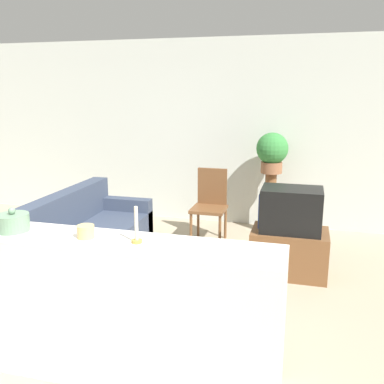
# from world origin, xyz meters

# --- Properties ---
(ground_plane) EXTENTS (14.00, 14.00, 0.00)m
(ground_plane) POSITION_xyz_m (0.00, 0.00, 0.00)
(ground_plane) COLOR tan
(wall_back) EXTENTS (9.00, 0.06, 2.70)m
(wall_back) POSITION_xyz_m (0.00, 3.43, 1.35)
(wall_back) COLOR silver
(wall_back) RESTS_ON ground_plane
(couch) EXTENTS (0.83, 1.89, 0.84)m
(couch) POSITION_xyz_m (-0.89, 1.34, 0.29)
(couch) COLOR #384256
(couch) RESTS_ON ground_plane
(tv_stand) EXTENTS (0.81, 0.53, 0.49)m
(tv_stand) POSITION_xyz_m (1.36, 1.71, 0.25)
(tv_stand) COLOR brown
(tv_stand) RESTS_ON ground_plane
(television) EXTENTS (0.65, 0.45, 0.47)m
(television) POSITION_xyz_m (1.35, 1.71, 0.73)
(television) COLOR black
(television) RESTS_ON tv_stand
(wooden_chair) EXTENTS (0.44, 0.44, 0.96)m
(wooden_chair) POSITION_xyz_m (0.28, 2.56, 0.53)
(wooden_chair) COLOR brown
(wooden_chair) RESTS_ON ground_plane
(plant_stand) EXTENTS (0.16, 0.16, 0.86)m
(plant_stand) POSITION_xyz_m (1.03, 3.06, 0.43)
(plant_stand) COLOR brown
(plant_stand) RESTS_ON ground_plane
(potted_plant) EXTENTS (0.43, 0.43, 0.55)m
(potted_plant) POSITION_xyz_m (1.03, 3.06, 1.16)
(potted_plant) COLOR #8E5B3D
(potted_plant) RESTS_ON plant_stand
(foreground_counter) EXTENTS (2.81, 0.44, 1.00)m
(foreground_counter) POSITION_xyz_m (0.00, -0.35, 0.50)
(foreground_counter) COLOR white
(foreground_counter) RESTS_ON ground_plane
(decorative_bowl) EXTENTS (0.23, 0.23, 0.17)m
(decorative_bowl) POSITION_xyz_m (-0.49, -0.35, 1.06)
(decorative_bowl) COLOR gray
(decorative_bowl) RESTS_ON foreground_counter
(candle_jar) EXTENTS (0.12, 0.12, 0.09)m
(candle_jar) POSITION_xyz_m (0.08, -0.35, 1.04)
(candle_jar) COLOR tan
(candle_jar) RESTS_ON foreground_counter
(candlestick) EXTENTS (0.07, 0.07, 0.24)m
(candlestick) POSITION_xyz_m (0.44, -0.35, 1.08)
(candlestick) COLOR #B7933D
(candlestick) RESTS_ON foreground_counter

